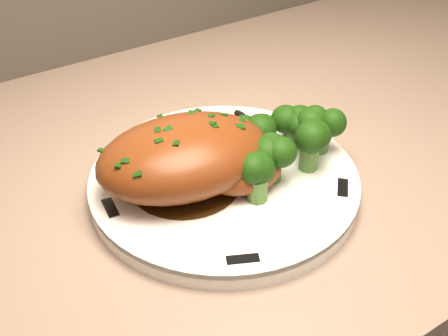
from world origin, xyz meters
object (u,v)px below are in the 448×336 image
plate (224,182)px  broccoli_florets (278,143)px  chicken_breast (191,158)px  counter (328,292)px

plate → broccoli_florets: 0.07m
plate → chicken_breast: (-0.04, 0.01, 0.04)m
plate → chicken_breast: size_ratio=1.46×
counter → chicken_breast: 0.60m
counter → broccoli_florets: (-0.23, -0.10, 0.49)m
counter → plate: counter is taller
plate → chicken_breast: chicken_breast is taller
broccoli_florets → counter: bearing=23.0°
chicken_breast → broccoli_florets: bearing=-2.5°
chicken_breast → counter: bearing=22.5°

